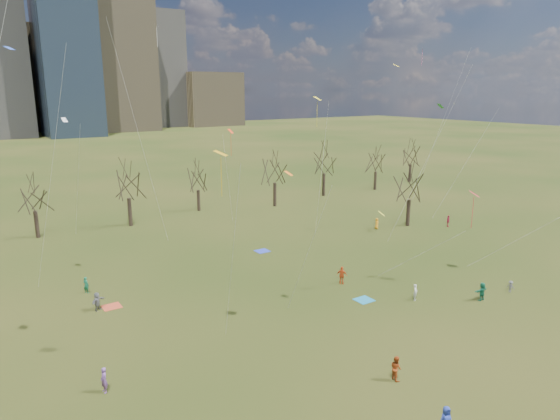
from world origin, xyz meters
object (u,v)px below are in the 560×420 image
blanket_crimson (112,307)px  blanket_navy (262,251)px  blanket_teal (364,300)px  person_4 (342,275)px  person_0 (446,420)px  person_1 (415,292)px  person_2 (396,368)px

blanket_crimson → blanket_navy: bearing=17.0°
blanket_teal → person_4: (0.86, 4.15, 0.90)m
blanket_teal → blanket_navy: bearing=90.8°
blanket_crimson → person_0: bearing=-68.3°
person_1 → person_4: bearing=80.7°
blanket_navy → person_1: 20.57m
blanket_navy → person_0: bearing=-104.4°
blanket_navy → person_0: 34.72m
person_0 → person_4: size_ratio=0.89×
blanket_navy → person_1: (4.16, -20.13, 0.76)m
blanket_navy → blanket_crimson: bearing=-163.0°
blanket_crimson → person_4: (20.72, -7.35, 0.90)m
person_0 → person_2: (1.62, 5.32, 0.04)m
blanket_teal → blanket_navy: same height
blanket_navy → blanket_crimson: size_ratio=1.00×
blanket_teal → person_1: bearing=-33.7°
blanket_crimson → person_1: size_ratio=1.03×
person_0 → person_2: person_2 is taller
blanket_navy → blanket_crimson: same height
person_4 → person_2: bearing=114.0°
person_0 → person_1: person_0 is taller
person_0 → person_1: size_ratio=1.04×
person_1 → blanket_crimson: bearing=115.6°
person_2 → person_4: (8.10, 14.95, 0.06)m
blanket_teal → person_2: (-7.24, -10.79, 0.84)m
blanket_navy → person_4: person_4 is taller
blanket_navy → person_0: (-8.62, -33.62, 0.80)m
blanket_navy → person_2: bearing=-103.9°
blanket_teal → person_4: person_4 is taller
blanket_crimson → blanket_teal: bearing=-30.1°
person_0 → person_1: bearing=61.5°
blanket_navy → person_0: person_0 is taller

